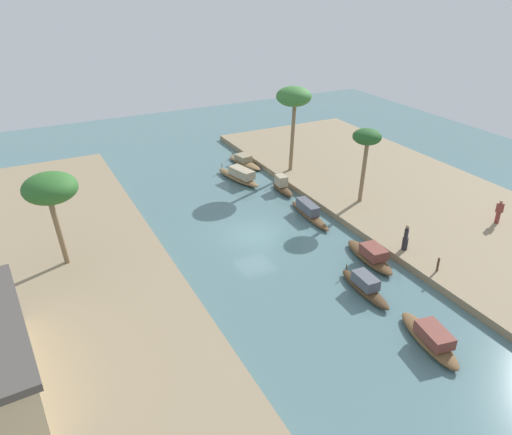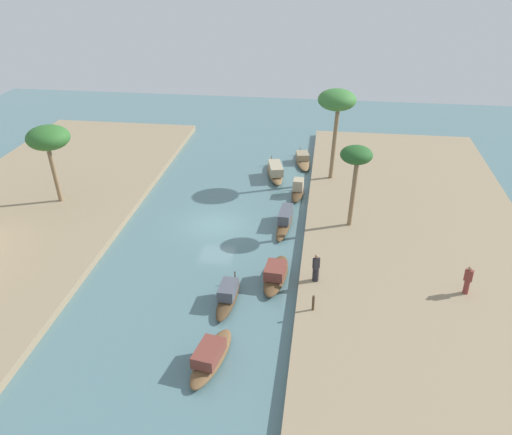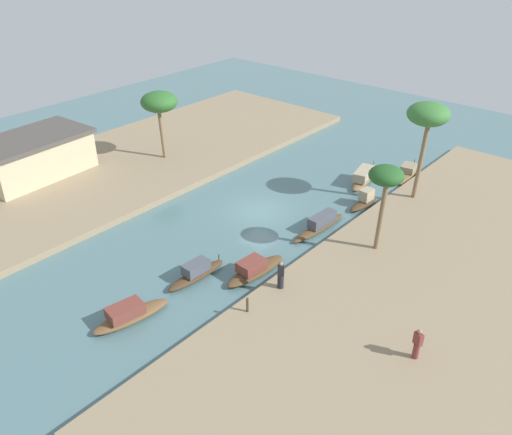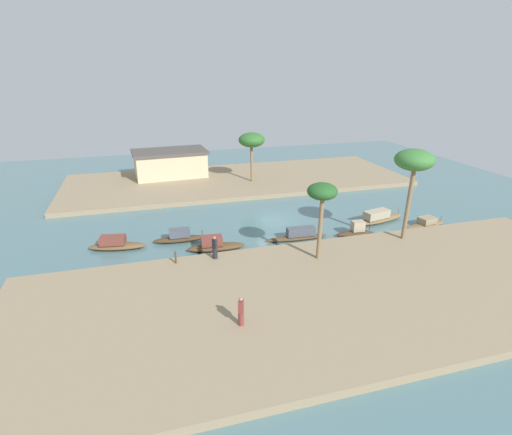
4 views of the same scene
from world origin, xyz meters
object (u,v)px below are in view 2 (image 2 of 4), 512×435
(sampan_near_left_bank, at_px, (298,191))
(sampan_midstream, at_px, (303,160))
(sampan_with_red_awning, at_px, (275,171))
(palm_tree_left_far, at_px, (337,102))
(person_by_mooring, at_px, (316,270))
(palm_tree_right_tall, at_px, (48,139))
(sampan_with_tall_canopy, at_px, (276,274))
(sampan_downstream_large, at_px, (228,296))
(mooring_post, at_px, (313,303))
(person_on_near_bank, at_px, (468,280))
(sampan_open_hull, at_px, (211,356))
(palm_tree_left_near, at_px, (356,158))
(sampan_upstream_small, at_px, (285,219))

(sampan_near_left_bank, relative_size, sampan_midstream, 0.68)
(sampan_with_red_awning, xyz_separation_m, palm_tree_left_far, (-0.75, -4.83, 6.41))
(person_by_mooring, height_order, palm_tree_right_tall, palm_tree_right_tall)
(sampan_with_tall_canopy, relative_size, person_by_mooring, 2.67)
(palm_tree_left_far, bearing_deg, sampan_downstream_large, 162.45)
(palm_tree_left_far, bearing_deg, mooring_post, 177.55)
(mooring_post, height_order, palm_tree_left_far, palm_tree_left_far)
(sampan_downstream_large, relative_size, palm_tree_right_tall, 0.74)
(sampan_downstream_large, xyz_separation_m, person_on_near_bank, (1.96, -13.22, 0.90))
(palm_tree_left_far, distance_m, palm_tree_right_tall, 21.77)
(sampan_open_hull, height_order, person_on_near_bank, person_on_near_bank)
(palm_tree_left_near, relative_size, palm_tree_left_far, 0.78)
(palm_tree_left_near, distance_m, palm_tree_left_far, 8.45)
(sampan_open_hull, bearing_deg, palm_tree_right_tall, 54.18)
(sampan_upstream_small, xyz_separation_m, palm_tree_left_far, (7.93, -3.20, 6.48))
(person_on_near_bank, xyz_separation_m, palm_tree_right_tall, (8.42, 28.14, 4.09))
(sampan_upstream_small, xyz_separation_m, mooring_post, (-10.41, -2.42, 0.50))
(person_on_near_bank, bearing_deg, palm_tree_left_near, 153.71)
(sampan_midstream, relative_size, mooring_post, 5.35)
(sampan_upstream_small, relative_size, sampan_downstream_large, 1.25)
(sampan_with_tall_canopy, xyz_separation_m, mooring_post, (-3.29, -2.34, 0.50))
(sampan_with_red_awning, relative_size, sampan_near_left_bank, 1.67)
(sampan_with_red_awning, xyz_separation_m, sampan_open_hull, (-23.38, 0.67, -0.06))
(sampan_downstream_large, height_order, person_on_near_bank, person_on_near_bank)
(sampan_near_left_bank, xyz_separation_m, sampan_downstream_large, (-14.67, 2.94, -0.04))
(sampan_upstream_small, distance_m, sampan_near_left_bank, 5.04)
(palm_tree_left_far, bearing_deg, sampan_midstream, 32.39)
(sampan_open_hull, height_order, mooring_post, mooring_post)
(palm_tree_left_near, bearing_deg, mooring_post, 167.96)
(sampan_midstream, relative_size, sampan_with_tall_canopy, 1.03)
(sampan_with_red_awning, bearing_deg, person_by_mooring, -178.90)
(person_on_near_bank, xyz_separation_m, palm_tree_left_far, (15.64, 7.66, 5.58))
(person_on_near_bank, height_order, mooring_post, person_on_near_bank)
(palm_tree_right_tall, bearing_deg, sampan_near_left_bank, -76.47)
(sampan_with_tall_canopy, bearing_deg, palm_tree_left_near, -28.93)
(palm_tree_left_near, relative_size, palm_tree_right_tall, 0.98)
(sampan_near_left_bank, height_order, person_on_near_bank, person_on_near_bank)
(palm_tree_right_tall, bearing_deg, sampan_open_hull, -135.80)
(sampan_midstream, xyz_separation_m, person_by_mooring, (-19.71, -1.91, 0.89))
(sampan_open_hull, xyz_separation_m, palm_tree_left_near, (14.43, -6.88, 5.01))
(sampan_near_left_bank, bearing_deg, person_by_mooring, -168.01)
(sampan_near_left_bank, relative_size, person_by_mooring, 1.87)
(sampan_midstream, distance_m, palm_tree_right_tall, 21.77)
(sampan_with_red_awning, relative_size, palm_tree_left_near, 0.94)
(sampan_downstream_large, distance_m, person_on_near_bank, 13.40)
(sampan_upstream_small, relative_size, sampan_with_tall_canopy, 1.16)
(mooring_post, height_order, palm_tree_left_near, palm_tree_left_near)
(person_on_near_bank, bearing_deg, person_by_mooring, -157.45)
(person_by_mooring, distance_m, palm_tree_right_tall, 21.79)
(person_by_mooring, bearing_deg, sampan_open_hull, -158.28)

